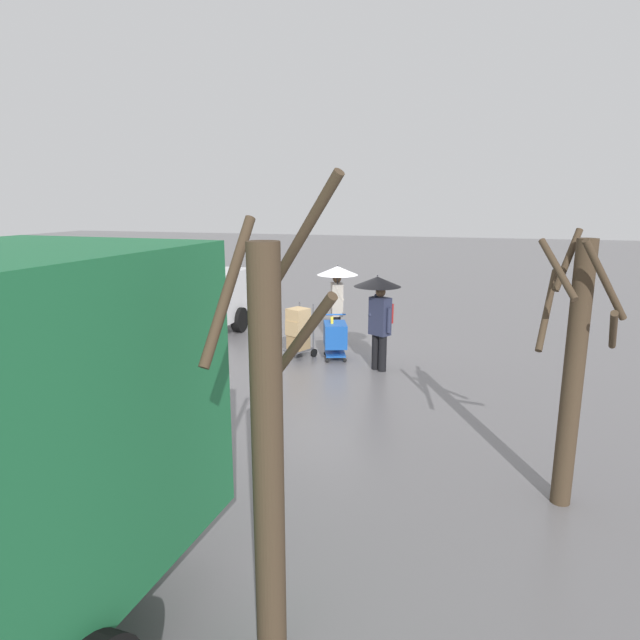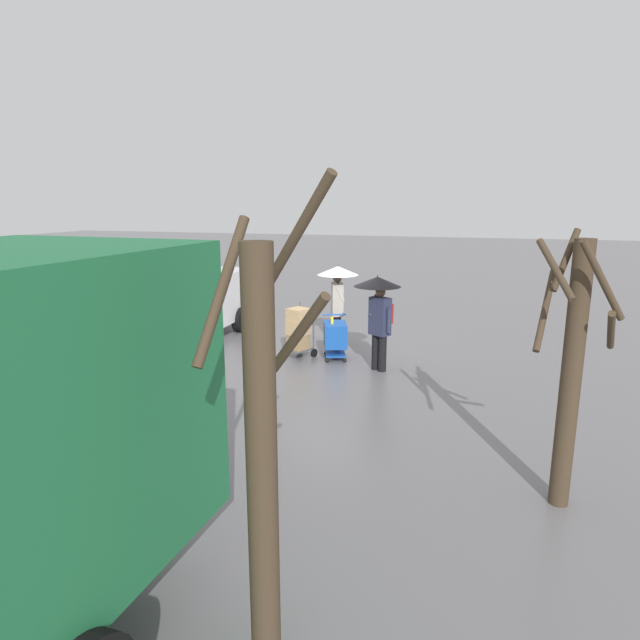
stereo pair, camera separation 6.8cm
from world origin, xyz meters
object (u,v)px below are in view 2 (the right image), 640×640
hand_dolly_boxes (299,330)px  pedestrian_black_side (379,301)px  cargo_van_parked_right (174,301)px  bare_tree_far (263,455)px  shopping_cart_vendor (335,336)px  bare_tree_near (571,366)px  pedestrian_pink_side (338,287)px

hand_dolly_boxes → pedestrian_black_side: pedestrian_black_side is taller
cargo_van_parked_right → bare_tree_far: (-6.05, 8.56, 0.69)m
hand_dolly_boxes → pedestrian_black_side: (-1.99, 0.37, 0.87)m
cargo_van_parked_right → hand_dolly_boxes: cargo_van_parked_right is taller
bare_tree_far → shopping_cart_vendor: bearing=-78.6°
hand_dolly_boxes → bare_tree_far: 8.89m
cargo_van_parked_right → bare_tree_near: size_ratio=1.57×
bare_tree_near → hand_dolly_boxes: bearing=-44.7°
hand_dolly_boxes → pedestrian_pink_side: bearing=-116.3°
bare_tree_near → bare_tree_far: 4.19m
pedestrian_black_side → bare_tree_far: size_ratio=0.54×
pedestrian_pink_side → hand_dolly_boxes: bearing=63.7°
cargo_van_parked_right → pedestrian_black_side: cargo_van_parked_right is taller
pedestrian_black_side → bare_tree_near: 5.75m
shopping_cart_vendor → hand_dolly_boxes: bearing=11.0°
hand_dolly_boxes → pedestrian_black_side: 2.21m
hand_dolly_boxes → pedestrian_pink_side: (-0.63, -1.27, 0.88)m
pedestrian_pink_side → pedestrian_black_side: bearing=129.9°
pedestrian_pink_side → shopping_cart_vendor: bearing=102.3°
hand_dolly_boxes → bare_tree_far: bearing=107.1°
shopping_cart_vendor → hand_dolly_boxes: hand_dolly_boxes is taller
pedestrian_pink_side → pedestrian_black_side: 2.13m
shopping_cart_vendor → pedestrian_black_side: bearing=154.5°
shopping_cart_vendor → hand_dolly_boxes: 0.89m
hand_dolly_boxes → shopping_cart_vendor: bearing=-169.0°
bare_tree_near → bare_tree_far: bearing=51.6°
cargo_van_parked_right → hand_dolly_boxes: bearing=177.6°
shopping_cart_vendor → pedestrian_pink_side: bearing=-77.7°
pedestrian_pink_side → bare_tree_far: 9.89m
shopping_cart_vendor → bare_tree_far: bearing=101.4°
pedestrian_black_side → bare_tree_near: bare_tree_near is taller
cargo_van_parked_right → shopping_cart_vendor: 4.36m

